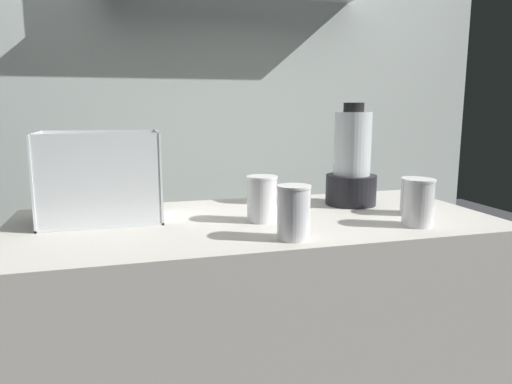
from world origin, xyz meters
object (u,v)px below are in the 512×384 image
object	(u,v)px
blender_pitcher	(352,165)
juice_cup_orange_far_left	(262,201)
juice_cup_mango_middle	(418,206)
juice_cup_orange_right	(415,197)
carrot_display_bin	(97,194)
juice_cup_mango_left	(294,216)

from	to	relation	value
blender_pitcher	juice_cup_orange_far_left	world-z (taller)	blender_pitcher
juice_cup_orange_far_left	juice_cup_mango_middle	bearing A→B (deg)	-22.65
juice_cup_mango_middle	juice_cup_orange_right	distance (m)	0.15
juice_cup_orange_right	carrot_display_bin	bearing A→B (deg)	169.86
carrot_display_bin	blender_pitcher	bearing A→B (deg)	1.32
juice_cup_mango_left	juice_cup_orange_far_left	bearing A→B (deg)	96.38
juice_cup_mango_left	juice_cup_mango_middle	bearing A→B (deg)	5.33
carrot_display_bin	juice_cup_mango_left	distance (m)	0.58
juice_cup_mango_left	carrot_display_bin	bearing A→B (deg)	145.20
carrot_display_bin	juice_cup_orange_far_left	world-z (taller)	carrot_display_bin
carrot_display_bin	juice_cup_orange_right	size ratio (longest dim) A/B	2.99
blender_pitcher	juice_cup_mango_left	size ratio (longest dim) A/B	2.50
blender_pitcher	juice_cup_mango_middle	xyz separation A→B (m)	(0.04, -0.32, -0.08)
juice_cup_orange_far_left	juice_cup_orange_right	xyz separation A→B (m)	(0.48, -0.04, -0.01)
juice_cup_orange_far_left	juice_cup_mango_left	xyz separation A→B (m)	(0.02, -0.20, 0.00)
juice_cup_orange_right	juice_cup_mango_left	bearing A→B (deg)	-160.02
blender_pitcher	juice_cup_orange_right	xyz separation A→B (m)	(0.12, -0.19, -0.08)
juice_cup_mango_left	juice_cup_mango_middle	distance (m)	0.38
juice_cup_mango_left	juice_cup_orange_right	bearing A→B (deg)	19.98
juice_cup_mango_left	juice_cup_mango_middle	xyz separation A→B (m)	(0.38, 0.04, -0.00)
blender_pitcher	juice_cup_orange_far_left	bearing A→B (deg)	-157.38
juice_cup_orange_far_left	juice_cup_mango_middle	world-z (taller)	same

